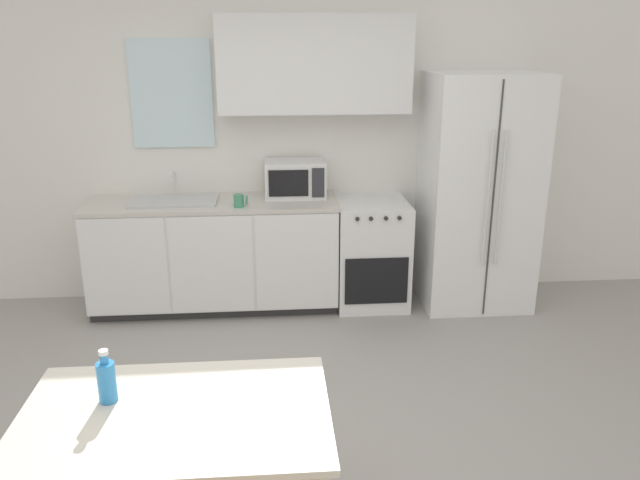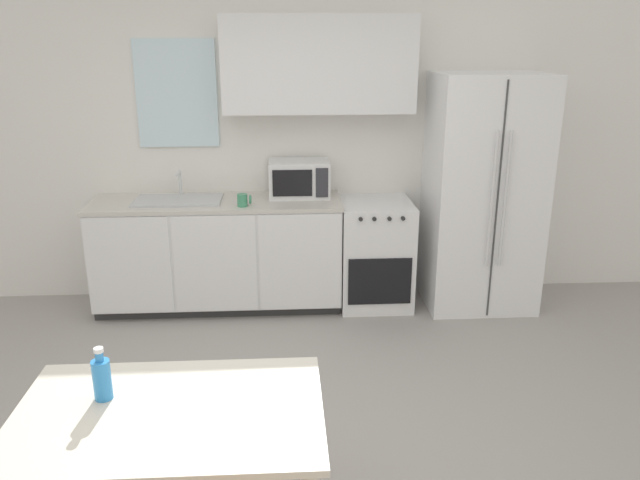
# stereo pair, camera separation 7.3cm
# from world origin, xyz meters

# --- Properties ---
(ground_plane) EXTENTS (12.00, 12.00, 0.00)m
(ground_plane) POSITION_xyz_m (0.00, 0.00, 0.00)
(ground_plane) COLOR gray
(wall_back) EXTENTS (12.00, 0.38, 2.70)m
(wall_back) POSITION_xyz_m (0.06, 2.37, 1.45)
(wall_back) COLOR silver
(wall_back) RESTS_ON ground_plane
(kitchen_counter) EXTENTS (2.01, 0.63, 0.92)m
(kitchen_counter) POSITION_xyz_m (-0.41, 2.06, 0.46)
(kitchen_counter) COLOR #333333
(kitchen_counter) RESTS_ON ground_plane
(oven_range) EXTENTS (0.59, 0.63, 0.88)m
(oven_range) POSITION_xyz_m (0.88, 2.06, 0.44)
(oven_range) COLOR white
(oven_range) RESTS_ON ground_plane
(refrigerator) EXTENTS (0.87, 0.74, 1.91)m
(refrigerator) POSITION_xyz_m (1.75, 2.02, 0.95)
(refrigerator) COLOR white
(refrigerator) RESTS_ON ground_plane
(kitchen_sink) EXTENTS (0.69, 0.39, 0.22)m
(kitchen_sink) POSITION_xyz_m (-0.71, 2.07, 0.93)
(kitchen_sink) COLOR #B7BABC
(kitchen_sink) RESTS_ON kitchen_counter
(microwave) EXTENTS (0.49, 0.33, 0.30)m
(microwave) POSITION_xyz_m (0.26, 2.17, 1.06)
(microwave) COLOR silver
(microwave) RESTS_ON kitchen_counter
(coffee_mug) EXTENTS (0.11, 0.08, 0.10)m
(coffee_mug) POSITION_xyz_m (-0.18, 1.87, 0.97)
(coffee_mug) COLOR #3F8C66
(coffee_mug) RESTS_ON kitchen_counter
(dining_table) EXTENTS (1.24, 0.80, 0.75)m
(dining_table) POSITION_xyz_m (-0.35, -0.65, 0.65)
(dining_table) COLOR beige
(dining_table) RESTS_ON ground_plane
(drink_bottle) EXTENTS (0.08, 0.08, 0.23)m
(drink_bottle) POSITION_xyz_m (-0.63, -0.54, 0.85)
(drink_bottle) COLOR #338CD8
(drink_bottle) RESTS_ON dining_table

